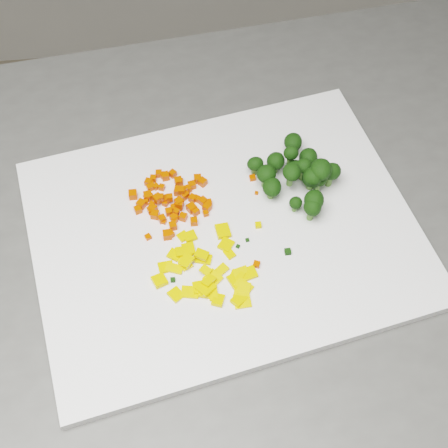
{
  "coord_description": "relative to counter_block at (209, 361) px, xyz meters",
  "views": [
    {
      "loc": [
        -0.13,
        0.14,
        1.58
      ],
      "look_at": [
        -0.08,
        0.58,
        0.92
      ],
      "focal_mm": 50.0,
      "sensor_mm": 36.0,
      "label": 1
    }
  ],
  "objects": [
    {
      "name": "carrot_pile",
      "position": [
        -0.04,
        0.04,
        0.48
      ],
      "size": [
        0.11,
        0.11,
        0.03
      ],
      "primitive_type": null,
      "color": "red",
      "rests_on": "cutting_board"
    },
    {
      "name": "counter_block",
      "position": [
        0.0,
        0.0,
        0.0
      ],
      "size": [
        1.19,
        0.9,
        0.9
      ],
      "primitive_type": "cube",
      "rotation": [
        0.0,
        0.0,
        0.13
      ],
      "color": "#4E4E4B",
      "rests_on": "ground"
    },
    {
      "name": "carrot_cube_12",
      "position": [
        -0.05,
        0.04,
        0.47
      ],
      "size": [
        0.01,
        0.01,
        0.01
      ],
      "primitive_type": "cube",
      "rotation": [
        0.0,
        0.0,
        0.87
      ],
      "color": "red",
      "rests_on": "carrot_pile"
    },
    {
      "name": "pepper_chunk_35",
      "position": [
        0.02,
        -0.07,
        0.47
      ],
      "size": [
        0.02,
        0.02,
        0.01
      ],
      "primitive_type": "cube",
      "rotation": [
        0.06,
        -0.1,
        0.66
      ],
      "color": "#F1B70C",
      "rests_on": "pepper_pile"
    },
    {
      "name": "pepper_chunk_32",
      "position": [
        -0.02,
        -0.09,
        0.46
      ],
      "size": [
        0.02,
        0.02,
        0.0
      ],
      "primitive_type": "cube",
      "rotation": [
        -0.05,
        0.0,
        2.95
      ],
      "color": "#F1B70C",
      "rests_on": "pepper_pile"
    },
    {
      "name": "carrot_cube_19",
      "position": [
        -0.05,
        -0.01,
        0.47
      ],
      "size": [
        0.01,
        0.01,
        0.01
      ],
      "primitive_type": "cube",
      "rotation": [
        0.0,
        0.0,
        1.63
      ],
      "color": "red",
      "rests_on": "carrot_pile"
    },
    {
      "name": "stray_bit_6",
      "position": [
        0.07,
        -0.01,
        0.47
      ],
      "size": [
        0.01,
        0.01,
        0.01
      ],
      "primitive_type": "cube",
      "rotation": [
        0.0,
        0.0,
        0.0
      ],
      "color": "#F1B70C",
      "rests_on": "cutting_board"
    },
    {
      "name": "stray_bit_7",
      "position": [
        -0.07,
        -0.01,
        0.47
      ],
      "size": [
        0.01,
        0.01,
        0.01
      ],
      "primitive_type": "cube",
      "rotation": [
        0.0,
        0.0,
        0.45
      ],
      "color": "red",
      "rests_on": "cutting_board"
    },
    {
      "name": "stray_bit_3",
      "position": [
        0.1,
        -0.05,
        0.47
      ],
      "size": [
        0.01,
        0.01,
        0.01
      ],
      "primitive_type": "cube",
      "rotation": [
        0.0,
        0.0,
        1.6
      ],
      "color": "black",
      "rests_on": "cutting_board"
    },
    {
      "name": "carrot_cube_10",
      "position": [
        -0.06,
        0.07,
        0.47
      ],
      "size": [
        0.01,
        0.01,
        0.01
      ],
      "primitive_type": "cube",
      "rotation": [
        0.0,
        0.0,
        0.33
      ],
      "color": "red",
      "rests_on": "carrot_pile"
    },
    {
      "name": "stray_bit_4",
      "position": [
        -0.02,
        0.06,
        0.47
      ],
      "size": [
        0.01,
        0.01,
        0.01
      ],
      "primitive_type": "cube",
      "rotation": [
        0.0,
        0.0,
        2.34
      ],
      "color": "black",
      "rests_on": "cutting_board"
    },
    {
      "name": "carrot_cube_28",
      "position": [
        -0.05,
        0.04,
        0.47
      ],
      "size": [
        0.01,
        0.01,
        0.01
      ],
      "primitive_type": "cube",
      "rotation": [
        0.0,
        0.0,
        1.03
      ],
      "color": "red",
      "rests_on": "carrot_pile"
    },
    {
      "name": "carrot_cube_18",
      "position": [
        -0.02,
        0.06,
        0.47
      ],
      "size": [
        0.01,
        0.01,
        0.01
      ],
      "primitive_type": "cube",
      "rotation": [
        0.0,
        0.0,
        2.35
      ],
      "color": "red",
      "rests_on": "carrot_pile"
    },
    {
      "name": "carrot_cube_3",
      "position": [
        -0.06,
        0.03,
        0.47
      ],
      "size": [
        0.01,
        0.01,
        0.01
      ],
      "primitive_type": "cube",
      "rotation": [
        0.0,
        0.0,
        0.87
      ],
      "color": "red",
      "rests_on": "carrot_pile"
    },
    {
      "name": "carrot_cube_44",
      "position": [
        -0.01,
        0.03,
        0.47
      ],
      "size": [
        0.01,
        0.01,
        0.01
      ],
      "primitive_type": "cube",
      "rotation": [
        0.0,
        0.0,
        0.53
      ],
      "color": "red",
      "rests_on": "carrot_pile"
    },
    {
      "name": "carrot_cube_56",
      "position": [
        -0.06,
        0.08,
        0.47
      ],
      "size": [
        0.01,
        0.01,
        0.01
      ],
      "primitive_type": "cube",
      "rotation": [
        0.0,
        0.0,
        2.99
      ],
      "color": "red",
      "rests_on": "carrot_pile"
    },
    {
      "name": "carrot_cube_53",
      "position": [
        -0.07,
        0.05,
        0.47
      ],
      "size": [
        0.01,
        0.01,
        0.01
      ],
      "primitive_type": "cube",
      "rotation": [
        0.0,
        0.0,
        0.16
      ],
      "color": "red",
      "rests_on": "carrot_pile"
    },
    {
      "name": "pepper_chunk_31",
      "position": [
        -0.04,
        -0.09,
        0.46
      ],
      "size": [
        0.02,
        0.02,
        0.01
      ],
      "primitive_type": "cube",
      "rotation": [
        0.11,
        -0.07,
        2.21
      ],
      "color": "#F1B70C",
      "rests_on": "pepper_pile"
    },
    {
      "name": "carrot_cube_34",
      "position": [
        -0.05,
        0.02,
        0.47
      ],
      "size": [
        0.01,
        0.01,
        0.01
      ],
      "primitive_type": "cube",
      "rotation": [
        0.0,
        0.0,
        0.35
      ],
      "color": "red",
      "rests_on": "carrot_pile"
    },
    {
      "name": "broccoli_floret_1",
      "position": [
        0.14,
        0.0,
        0.48
      ],
      "size": [
        0.03,
        0.03,
        0.04
      ],
      "primitive_type": null,
      "color": "black",
      "rests_on": "broccoli_pile"
    },
    {
      "name": "pepper_chunk_19",
      "position": [
        0.0,
        -0.08,
        0.46
      ],
      "size": [
        0.02,
        0.02,
        0.01
      ],
      "primitive_type": "cube",
      "rotation": [
        -0.12,
        -0.0,
        0.7
      ],
      "color": "#F1B70C",
      "rests_on": "pepper_pile"
    },
    {
      "name": "pepper_chunk_24",
      "position": [
        -0.03,
        -0.05,
        0.47
      ],
      "size": [
        0.02,
        0.02,
        0.01
      ],
      "primitive_type": "cube",
      "rotation": [
        0.1,
        -0.12,
        0.44
      ],
      "color": "#F1B70C",
      "rests_on": "pepper_pile"
    },
    {
      "name": "broccoli_floret_9",
      "position": [
        0.14,
        0.07,
        0.48
      ],
      "size": [
        0.03,
        0.03,
        0.04
      ],
      "primitive_type": null,
      "color": "black",
      "rests_on": "broccoli_pile"
    },
    {
      "name": "carrot_cube_57",
      "position": [
        -0.03,
        0.03,
        0.47
      ],
      "size": [
        0.01,
        0.01,
        0.01
      ],
      "primitive_type": "cube",
      "rotation": [
        0.0,
        0.0,
        1.24
      ],
      "color": "red",
      "rests_on": "carrot_pile"
    },
    {
      "name": "carrot_cube_1",
      "position": [
        -0.07,
        0.05,
        0.47
      ],
      "size": [
        0.01,
        0.01,
        0.01
      ],
      "primitive_type": "cube",
      "rotation": [
        0.0,
        0.0,
        1.66
      ],
      "color": "red",
      "rests_on": "carrot_pile"
    },
    {
      "name": "carrot_cube_47",
      "position": [
        -0.09,
        0.06,
        0.47
      ],
      "size": [
        0.01,
        0.01,
        0.01
      ],
      "primitive_type": "cube",
      "rotation": [
        0.0,
        0.0,
        1.59
      ],
      "color": "red",
      "rests_on": "carrot_pile"
    },
    {
      "name": "cutting_board",
      "position": [
        0.03,
        -0.0,
        0.46
      ],
      "size": [
        0.55,
        0.47,
        0.01
      ],
      "primitive_type": "cube",
      "rotation": [
        0.0,
        0.0,
        0.21
      ],
      "color": "white",
      "rests_on": "counter_block"
    },
    {
      "name": "pepper_chunk_0",
      "position": [
        -0.03,
        -0.04,
        0.47
      ],
      "size": [
        0.02,
        0.02,
        0.01
      ],
      "primitive_type": "cube",
      "rotation": [
        -0.12,
        0.1,
        0.07
      ],
      "color": "#F1B70C",
      "rests_on": "pepper_pile"
    },
    {
      "name": "broccoli_floret_2",
      "position": [
        0.11,
        0.08,
        0.48
      ],
      "size": [
        0.03,
        0.03,
        0.03
      ],
      "primitive_type": null,
      "color": "black",
      "rests_on": "broccoli_pile"
    },
    {
      "name": "carrot_cube_45",
      "position": [
        -0.03,
        0.03,
        0.47
      ],
      "size": [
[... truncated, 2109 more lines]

